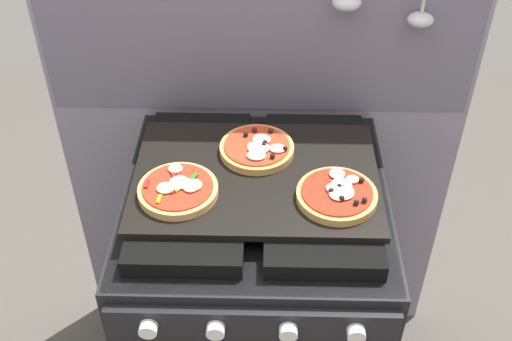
{
  "coord_description": "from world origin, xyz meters",
  "views": [
    {
      "loc": [
        0.03,
        -1.06,
        1.81
      ],
      "look_at": [
        0.0,
        0.0,
        0.93
      ],
      "focal_mm": 44.26,
      "sensor_mm": 36.0,
      "label": 1
    }
  ],
  "objects_px": {
    "pizza_left": "(178,189)",
    "pizza_right": "(337,194)",
    "stove": "(256,307)",
    "baking_tray": "(256,177)",
    "pizza_center": "(258,148)"
  },
  "relations": [
    {
      "from": "pizza_left",
      "to": "pizza_right",
      "type": "xyz_separation_m",
      "value": [
        0.33,
        -0.01,
        0.0
      ]
    },
    {
      "from": "stove",
      "to": "pizza_left",
      "type": "height_order",
      "value": "pizza_left"
    },
    {
      "from": "pizza_left",
      "to": "baking_tray",
      "type": "bearing_deg",
      "value": 22.84
    },
    {
      "from": "pizza_center",
      "to": "pizza_right",
      "type": "bearing_deg",
      "value": -41.84
    },
    {
      "from": "stove",
      "to": "pizza_left",
      "type": "bearing_deg",
      "value": -157.66
    },
    {
      "from": "baking_tray",
      "to": "pizza_center",
      "type": "distance_m",
      "value": 0.08
    },
    {
      "from": "pizza_left",
      "to": "pizza_center",
      "type": "distance_m",
      "value": 0.22
    },
    {
      "from": "baking_tray",
      "to": "pizza_right",
      "type": "bearing_deg",
      "value": -23.78
    },
    {
      "from": "stove",
      "to": "baking_tray",
      "type": "relative_size",
      "value": 1.67
    },
    {
      "from": "stove",
      "to": "pizza_right",
      "type": "height_order",
      "value": "pizza_right"
    },
    {
      "from": "baking_tray",
      "to": "pizza_left",
      "type": "height_order",
      "value": "pizza_left"
    },
    {
      "from": "pizza_left",
      "to": "pizza_right",
      "type": "height_order",
      "value": "pizza_right"
    },
    {
      "from": "stove",
      "to": "pizza_left",
      "type": "relative_size",
      "value": 5.28
    },
    {
      "from": "baking_tray",
      "to": "pizza_left",
      "type": "bearing_deg",
      "value": -157.16
    },
    {
      "from": "stove",
      "to": "pizza_center",
      "type": "relative_size",
      "value": 5.28
    }
  ]
}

